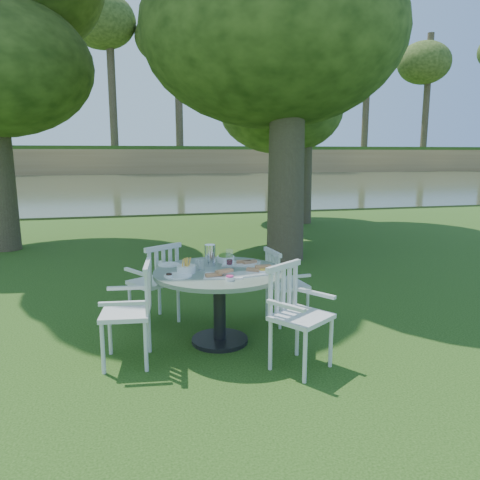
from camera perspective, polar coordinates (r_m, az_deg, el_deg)
name	(u,v)px	position (r m, az deg, el deg)	size (l,w,h in m)	color
ground	(244,315)	(5.52, 0.50, -9.07)	(140.00, 140.00, 0.00)	#16360B
table	(219,286)	(4.59, -2.53, -5.67)	(1.27, 1.27, 0.73)	black
chair_ne	(280,280)	(5.16, 4.95, -4.90)	(0.43, 0.45, 0.82)	silver
chair_nw	(158,278)	(5.14, -9.95, -4.57)	(0.61, 0.60, 0.90)	silver
chair_sw	(136,305)	(4.27, -12.55, -7.75)	(0.48, 0.51, 0.91)	silver
chair_se	(293,308)	(4.13, 6.47, -8.19)	(0.62, 0.61, 0.91)	silver
tableware	(214,265)	(4.61, -3.18, -3.01)	(1.07, 0.87, 0.22)	white
river	(148,185)	(28.13, -11.21, 6.54)	(100.00, 28.00, 0.12)	#323922
far_bank	(138,94)	(46.50, -12.31, 16.95)	(100.00, 18.00, 15.20)	#977346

